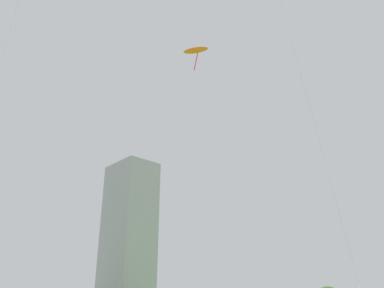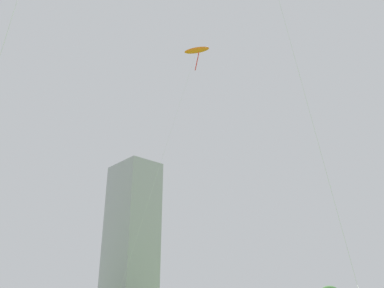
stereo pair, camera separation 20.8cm
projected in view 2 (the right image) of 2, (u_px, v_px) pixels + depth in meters
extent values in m
cylinder|color=silver|center=(295.00, 59.00, 18.61)|extent=(1.32, 2.85, 24.85)
cylinder|color=silver|center=(159.00, 169.00, 42.33)|extent=(7.85, 2.89, 31.19)
ellipsoid|color=orange|center=(197.00, 50.00, 49.04)|extent=(3.39, 1.57, 1.80)
cylinder|color=red|center=(197.00, 62.00, 48.40)|extent=(0.62, 0.10, 2.66)
cube|color=#A8A8AD|center=(131.00, 237.00, 152.62)|extent=(17.81, 21.30, 57.17)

